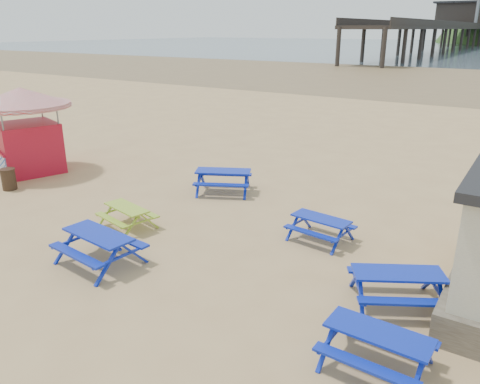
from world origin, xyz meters
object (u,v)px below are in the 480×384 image
Objects in this scene: picnic_table_yellow at (127,217)px; picnic_table_blue_b at (320,229)px; picnic_table_blue_a at (223,181)px; litter_bin at (9,179)px; ice_cream_kiosk at (24,120)px.

picnic_table_blue_b is at bearing 36.22° from picnic_table_yellow.
picnic_table_blue_a reaches higher than picnic_table_yellow.
picnic_table_blue_a is at bearing 30.84° from litter_bin.
picnic_table_blue_a is 1.40× the size of picnic_table_blue_b.
picnic_table_blue_b is 5.87m from picnic_table_yellow.
ice_cream_kiosk reaches higher than picnic_table_yellow.
litter_bin is at bearing -168.77° from picnic_table_yellow.
picnic_table_blue_a reaches higher than litter_bin.
ice_cream_kiosk reaches higher than picnic_table_blue_a.
ice_cream_kiosk is 3.00m from litter_bin.
picnic_table_yellow is at bearing 3.99° from ice_cream_kiosk.
litter_bin is at bearing -34.53° from ice_cream_kiosk.
picnic_table_blue_b is at bearing -49.10° from picnic_table_blue_a.
litter_bin reaches higher than picnic_table_yellow.
picnic_table_blue_b is at bearing 10.67° from litter_bin.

